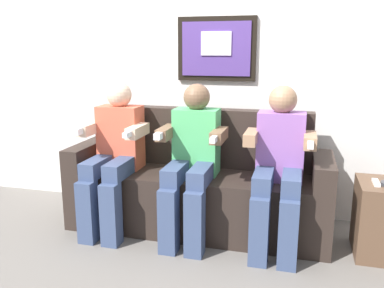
% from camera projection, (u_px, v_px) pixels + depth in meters
% --- Properties ---
extents(ground_plane, '(5.64, 5.64, 0.00)m').
position_uv_depth(ground_plane, '(186.00, 245.00, 2.87)').
color(ground_plane, '#66605B').
extents(back_wall_assembly, '(4.34, 0.10, 2.60)m').
position_uv_depth(back_wall_assembly, '(212.00, 55.00, 3.29)').
color(back_wall_assembly, silver).
rests_on(back_wall_assembly, ground_plane).
extents(couch, '(1.94, 0.58, 0.90)m').
position_uv_depth(couch, '(198.00, 188.00, 3.11)').
color(couch, '#2D231E').
rests_on(couch, ground_plane).
extents(person_on_left, '(0.46, 0.56, 1.11)m').
position_uv_depth(person_on_left, '(114.00, 151.00, 3.04)').
color(person_on_left, '#D8593F').
rests_on(person_on_left, ground_plane).
extents(person_in_middle, '(0.46, 0.56, 1.11)m').
position_uv_depth(person_in_middle, '(192.00, 157.00, 2.88)').
color(person_in_middle, '#4CB266').
rests_on(person_in_middle, ground_plane).
extents(person_on_right, '(0.46, 0.56, 1.11)m').
position_uv_depth(person_on_right, '(279.00, 163.00, 2.73)').
color(person_on_right, '#8C59A5').
rests_on(person_on_right, ground_plane).
extents(spare_remote_on_table, '(0.04, 0.13, 0.02)m').
position_uv_depth(spare_remote_on_table, '(376.00, 183.00, 2.62)').
color(spare_remote_on_table, white).
rests_on(spare_remote_on_table, side_table_right).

